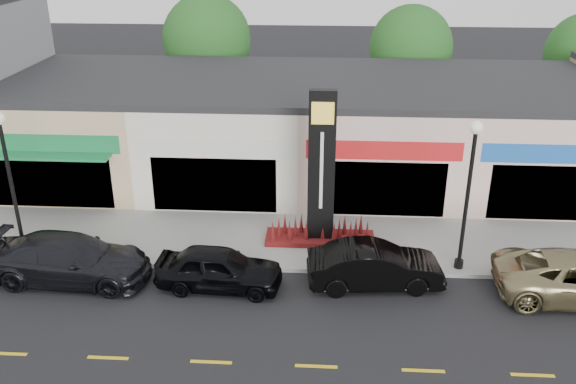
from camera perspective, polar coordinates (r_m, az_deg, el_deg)
name	(u,v)px	position (r m, az deg, el deg)	size (l,w,h in m)	color
ground	(227,302)	(20.54, -5.72, -10.24)	(120.00, 120.00, 0.00)	black
sidewalk	(244,238)	(24.19, -4.15, -4.34)	(52.00, 4.30, 0.15)	gray
curb	(236,268)	(22.25, -4.90, -7.07)	(52.00, 0.20, 0.15)	gray
shop_beige	(90,124)	(31.82, -18.03, 6.09)	(7.00, 10.85, 4.80)	tan
shop_cream	(231,126)	(30.01, -5.40, 6.13)	(7.00, 10.01, 4.80)	beige
shop_pink_w	(375,129)	(29.76, 8.12, 5.84)	(7.00, 10.01, 4.80)	beige
shop_pink_e	(523,132)	(31.13, 21.12, 5.26)	(7.00, 10.01, 4.80)	beige
tree_rear_west	(207,39)	(37.47, -7.60, 14.03)	(5.20, 5.20, 7.83)	#382619
tree_rear_mid	(411,47)	(37.19, 11.42, 13.18)	(4.80, 4.80, 7.29)	#382619
lamp_west_near	(9,171)	(23.60, -24.66, 1.78)	(0.44, 0.44, 5.47)	black
lamp_east_near	(469,182)	(21.44, 16.60, 0.90)	(0.44, 0.44, 5.47)	black
pylon_sign	(321,191)	(22.89, 3.10, 0.12)	(4.20, 1.30, 6.00)	#590F15
car_dark_sedan	(69,259)	(22.53, -19.77, -5.93)	(5.62, 2.28, 1.63)	black
car_black_sedan	(219,268)	(20.98, -6.46, -7.11)	(4.30, 1.73, 1.47)	black
car_black_conv	(375,266)	(21.14, 8.14, -6.87)	(4.60, 1.60, 1.52)	black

